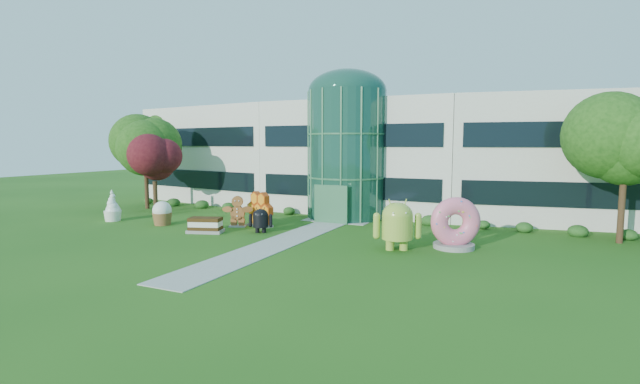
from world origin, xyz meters
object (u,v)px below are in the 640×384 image
at_px(android_green, 397,222).
at_px(android_black, 261,219).
at_px(donut, 454,222).
at_px(gingerbread, 238,211).

distance_m(android_green, android_black, 9.50).
xyz_separation_m(android_black, donut, (12.17, 0.73, 0.54)).
height_order(android_black, gingerbread, gingerbread).
height_order(android_green, donut, android_green).
bearing_deg(donut, gingerbread, 151.55).
height_order(android_green, android_black, android_green).
bearing_deg(gingerbread, donut, -24.10).
relative_size(android_green, android_black, 1.68).
height_order(android_green, gingerbread, android_green).
bearing_deg(android_black, donut, -16.67).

